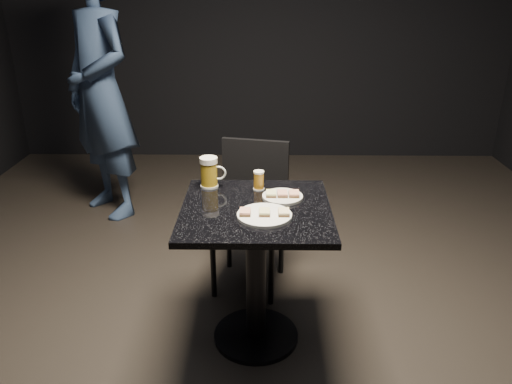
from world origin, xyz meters
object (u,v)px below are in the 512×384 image
at_px(beer_tumbler, 259,180).
at_px(plate_large, 264,215).
at_px(table, 256,253).
at_px(plate_small, 282,197).
at_px(patron, 100,91).
at_px(beer_mug, 209,172).
at_px(chair, 251,205).

bearing_deg(beer_tumbler, plate_large, -85.07).
height_order(plate_large, beer_tumbler, beer_tumbler).
relative_size(table, beer_tumbler, 7.65).
xyz_separation_m(plate_small, patron, (-1.31, 1.47, 0.22)).
height_order(plate_small, beer_mug, beer_mug).
relative_size(plate_large, patron, 0.13).
bearing_deg(beer_tumbler, plate_small, -43.69).
distance_m(beer_mug, chair, 0.50).
relative_size(patron, table, 2.60).
height_order(table, beer_mug, beer_mug).
bearing_deg(patron, chair, 1.97).
distance_m(plate_small, beer_tumbler, 0.17).
xyz_separation_m(plate_large, beer_tumbler, (-0.03, 0.32, 0.04)).
bearing_deg(plate_small, beer_tumbler, 136.31).
bearing_deg(plate_large, patron, 126.01).
distance_m(patron, table, 2.03).
relative_size(plate_large, beer_tumbler, 2.53).
height_order(patron, beer_mug, patron).
xyz_separation_m(plate_large, beer_mug, (-0.28, 0.36, 0.07)).
distance_m(plate_small, table, 0.30).
bearing_deg(chair, plate_small, -70.37).
bearing_deg(beer_mug, patron, 125.40).
xyz_separation_m(plate_small, chair, (-0.16, 0.46, -0.26)).
height_order(beer_mug, chair, beer_mug).
relative_size(plate_small, beer_mug, 1.26).
relative_size(patron, beer_mug, 12.32).
height_order(plate_large, plate_small, same).
bearing_deg(chair, beer_tumbler, -82.20).
height_order(patron, chair, patron).
bearing_deg(plate_large, beer_tumbler, 94.93).
xyz_separation_m(patron, chair, (1.15, -1.01, -0.47)).
height_order(patron, beer_tumbler, patron).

